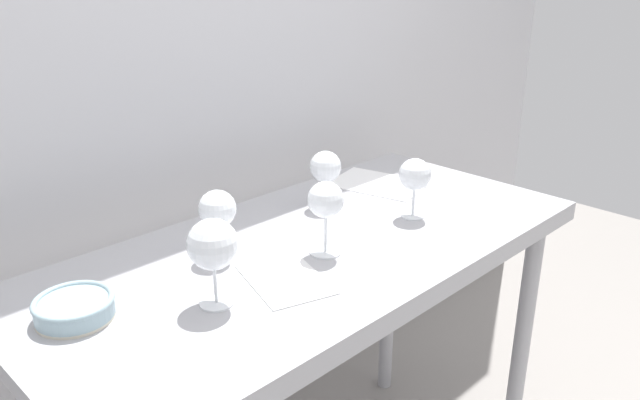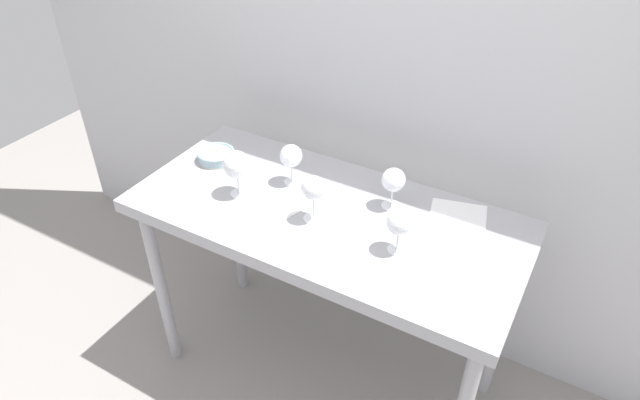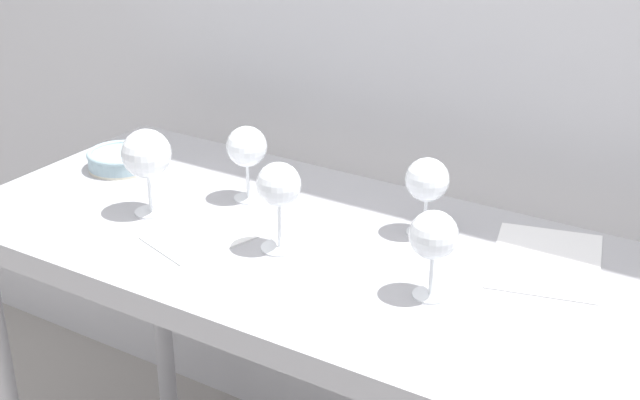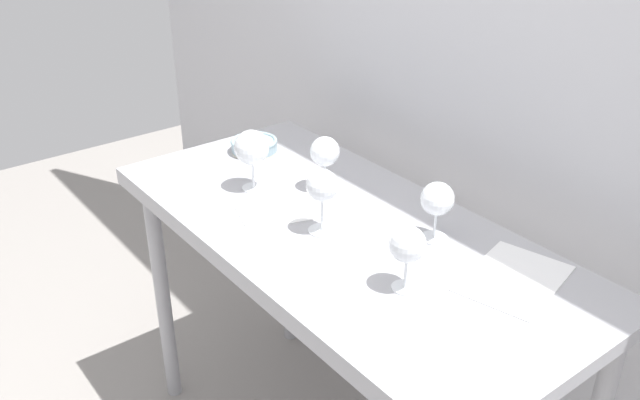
% 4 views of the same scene
% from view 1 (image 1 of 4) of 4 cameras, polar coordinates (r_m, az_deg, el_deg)
% --- Properties ---
extents(back_wall, '(3.80, 0.04, 2.60)m').
position_cam_1_polar(back_wall, '(1.76, -12.42, 13.06)').
color(back_wall, silver).
rests_on(back_wall, ground_plane).
extents(steel_counter, '(1.40, 0.65, 0.90)m').
position_cam_1_polar(steel_counter, '(1.55, -0.70, -7.45)').
color(steel_counter, '#A4A4A9').
rests_on(steel_counter, ground_plane).
extents(wine_glass_far_right, '(0.08, 0.08, 0.16)m').
position_cam_1_polar(wine_glass_far_right, '(1.67, 0.49, 2.85)').
color(wine_glass_far_right, white).
rests_on(wine_glass_far_right, steel_counter).
extents(wine_glass_near_center, '(0.08, 0.08, 0.17)m').
position_cam_1_polar(wine_glass_near_center, '(1.40, 0.51, -0.20)').
color(wine_glass_near_center, white).
rests_on(wine_glass_near_center, steel_counter).
extents(wine_glass_near_left, '(0.10, 0.10, 0.18)m').
position_cam_1_polar(wine_glass_near_left, '(1.21, -9.65, -4.12)').
color(wine_glass_near_left, white).
rests_on(wine_glass_near_left, steel_counter).
extents(wine_glass_far_left, '(0.08, 0.08, 0.16)m').
position_cam_1_polar(wine_glass_far_left, '(1.40, -9.23, -0.97)').
color(wine_glass_far_left, white).
rests_on(wine_glass_far_left, steel_counter).
extents(wine_glass_near_right, '(0.08, 0.08, 0.16)m').
position_cam_1_polar(wine_glass_near_right, '(1.63, 8.54, 2.15)').
color(wine_glass_near_right, white).
rests_on(wine_glass_near_right, steel_counter).
extents(tasting_sheet_upper, '(0.20, 0.24, 0.00)m').
position_cam_1_polar(tasting_sheet_upper, '(1.34, -3.13, -7.17)').
color(tasting_sheet_upper, white).
rests_on(tasting_sheet_upper, steel_counter).
extents(tasting_sheet_lower, '(0.25, 0.31, 0.00)m').
position_cam_1_polar(tasting_sheet_lower, '(1.89, 5.26, 1.49)').
color(tasting_sheet_lower, white).
rests_on(tasting_sheet_lower, steel_counter).
extents(tasting_bowl, '(0.15, 0.15, 0.04)m').
position_cam_1_polar(tasting_bowl, '(1.28, -21.28, -9.02)').
color(tasting_bowl, beige).
rests_on(tasting_bowl, steel_counter).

